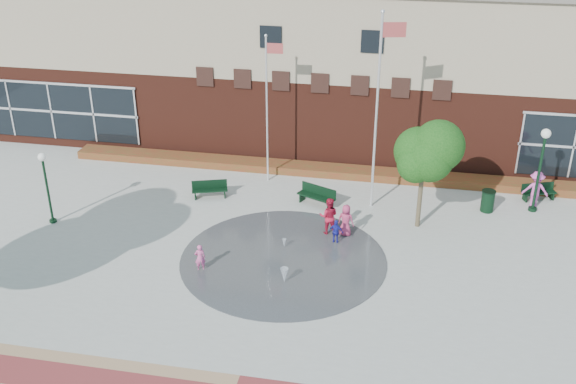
% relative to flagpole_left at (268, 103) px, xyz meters
% --- Properties ---
extents(ground, '(120.00, 120.00, 0.00)m').
position_rel_flagpole_left_xyz_m(ground, '(2.21, -10.30, -4.14)').
color(ground, '#666056').
rests_on(ground, ground).
extents(plaza_concrete, '(46.00, 18.00, 0.01)m').
position_rel_flagpole_left_xyz_m(plaza_concrete, '(2.21, -6.30, -4.14)').
color(plaza_concrete, '#A8A8A0').
rests_on(plaza_concrete, ground).
extents(splash_pad, '(8.40, 8.40, 0.01)m').
position_rel_flagpole_left_xyz_m(splash_pad, '(2.21, -7.30, -4.14)').
color(splash_pad, '#383A3D').
rests_on(splash_pad, ground).
extents(library_building, '(44.40, 10.40, 9.20)m').
position_rel_flagpole_left_xyz_m(library_building, '(2.21, 7.17, 0.50)').
color(library_building, '#512217').
rests_on(library_building, ground).
extents(flower_bed, '(26.00, 1.20, 0.40)m').
position_rel_flagpole_left_xyz_m(flower_bed, '(2.21, 1.30, -4.14)').
color(flower_bed, '#A51618').
rests_on(flower_bed, ground).
extents(flagpole_left, '(0.88, 0.14, 7.44)m').
position_rel_flagpole_left_xyz_m(flagpole_left, '(0.00, 0.00, 0.00)').
color(flagpole_left, white).
rests_on(flagpole_left, ground).
extents(flagpole_right, '(1.10, 0.33, 9.11)m').
position_rel_flagpole_left_xyz_m(flagpole_right, '(5.38, -1.84, 0.95)').
color(flagpole_right, white).
rests_on(flagpole_right, ground).
extents(lamp_left, '(0.36, 0.36, 3.37)m').
position_rel_flagpole_left_xyz_m(lamp_left, '(-8.56, -6.15, -2.05)').
color(lamp_left, black).
rests_on(lamp_left, ground).
extents(lamp_right, '(0.43, 0.43, 4.05)m').
position_rel_flagpole_left_xyz_m(lamp_right, '(12.73, -0.92, -1.63)').
color(lamp_right, black).
rests_on(lamp_right, ground).
extents(bench_left, '(1.75, 0.98, 0.85)m').
position_rel_flagpole_left_xyz_m(bench_left, '(-2.36, -2.44, -3.87)').
color(bench_left, black).
rests_on(bench_left, ground).
extents(bench_mid, '(1.92, 1.23, 0.94)m').
position_rel_flagpole_left_xyz_m(bench_mid, '(2.80, -2.26, -3.84)').
color(bench_mid, black).
rests_on(bench_mid, ground).
extents(bench_right, '(1.69, 0.98, 0.82)m').
position_rel_flagpole_left_xyz_m(bench_right, '(13.12, 0.29, -3.88)').
color(bench_right, black).
rests_on(bench_right, ground).
extents(trash_can, '(0.64, 0.64, 1.05)m').
position_rel_flagpole_left_xyz_m(trash_can, '(10.63, -1.36, -3.61)').
color(trash_can, black).
rests_on(trash_can, ground).
extents(tree_mid, '(2.86, 2.86, 4.82)m').
position_rel_flagpole_left_xyz_m(tree_mid, '(7.51, -3.42, -0.63)').
color(tree_mid, '#483C2A').
rests_on(tree_mid, ground).
extents(water_jet_a, '(0.32, 0.32, 0.63)m').
position_rel_flagpole_left_xyz_m(water_jet_a, '(2.58, -8.94, -4.14)').
color(water_jet_a, white).
rests_on(water_jet_a, ground).
extents(water_jet_b, '(0.17, 0.17, 0.39)m').
position_rel_flagpole_left_xyz_m(water_jet_b, '(2.07, -6.37, -4.14)').
color(water_jet_b, white).
rests_on(water_jet_b, ground).
extents(child_splash, '(0.49, 0.41, 1.15)m').
position_rel_flagpole_left_xyz_m(child_splash, '(-0.86, -8.66, -3.57)').
color(child_splash, '#E0589A').
rests_on(child_splash, ground).
extents(adult_red, '(0.87, 0.71, 1.70)m').
position_rel_flagpole_left_xyz_m(adult_red, '(3.71, -4.80, -3.30)').
color(adult_red, '#B61935').
rests_on(adult_red, ground).
extents(adult_pink, '(0.80, 0.62, 1.45)m').
position_rel_flagpole_left_xyz_m(adult_pink, '(4.45, -4.80, -3.42)').
color(adult_pink, '#BF3865').
rests_on(adult_pink, ground).
extents(child_blue, '(0.67, 0.35, 1.09)m').
position_rel_flagpole_left_xyz_m(child_blue, '(4.13, -5.57, -3.60)').
color(child_blue, '#2225AA').
rests_on(child_blue, ground).
extents(person_bench, '(1.20, 0.75, 1.79)m').
position_rel_flagpole_left_xyz_m(person_bench, '(12.80, -0.46, -3.25)').
color(person_bench, '#EE59C3').
rests_on(person_bench, ground).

